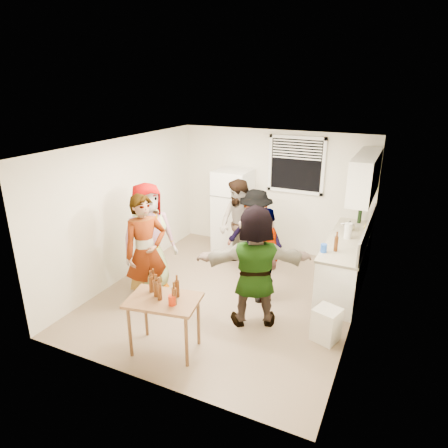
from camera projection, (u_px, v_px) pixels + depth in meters
The scene contains 23 objects.
room at pixel (228, 295), 6.70m from camera, with size 4.00×4.50×2.50m, color silver, non-canonical shape.
window at pixel (296, 165), 7.77m from camera, with size 1.12×0.10×1.06m, color white, non-canonical shape.
refrigerator at pixel (233, 210), 8.31m from camera, with size 0.70×0.70×1.70m, color white.
counter_lower at pixel (345, 264), 6.85m from camera, with size 0.60×2.20×0.86m, color white.
countertop at pixel (348, 240), 6.69m from camera, with size 0.64×2.22×0.04m, color #BEB699.
backsplash at pixel (367, 231), 6.51m from camera, with size 0.03×2.20×0.36m, color #A49E97.
upper_cabinets at pixel (365, 176), 6.45m from camera, with size 0.34×1.60×0.70m, color white.
kettle at pixel (349, 230), 7.05m from camera, with size 0.23×0.19×0.19m, color silver, non-canonical shape.
paper_towel at pixel (347, 238), 6.71m from camera, with size 0.12×0.12×0.27m, color white.
wine_bottle at pixel (359, 223), 7.44m from camera, with size 0.07×0.07×0.29m, color black.
beer_bottle_counter at pixel (335, 251), 6.20m from camera, with size 0.06×0.06×0.24m, color #47230C.
blue_cup at pixel (323, 252), 6.16m from camera, with size 0.10×0.10×0.13m, color blue.
picture_frame at pixel (365, 229), 6.91m from camera, with size 0.02×0.17×0.14m, color yellow.
trash_bin at pixel (326, 324), 5.48m from camera, with size 0.33×0.33×0.48m, color beige.
serving_table at pixel (166, 349), 5.35m from camera, with size 0.91×0.61×0.77m, color brown, non-canonical shape.
beer_bottle_table at pixel (178, 296), 5.15m from camera, with size 0.06×0.06×0.23m, color #47230C.
red_cup at pixel (172, 305), 4.96m from camera, with size 0.10×0.10×0.13m, color #A02005.
guest_grey at pixel (152, 288), 6.95m from camera, with size 0.91×1.87×0.60m, color #979797.
guest_stripe at pixel (150, 305), 6.42m from camera, with size 0.67×1.84×0.44m, color #141933.
guest_back_left at pixel (238, 267), 7.70m from camera, with size 0.84×1.72×0.65m, color brown.
guest_back_right at pixel (254, 274), 7.43m from camera, with size 1.05×1.62×0.60m, color #404146.
guest_black at pixel (264, 297), 6.65m from camera, with size 0.91×1.56×0.38m, color black.
guest_orange at pixel (253, 321), 5.98m from camera, with size 1.69×1.82×0.54m, color tan.
Camera 1 is at (2.46, -5.35, 3.40)m, focal length 32.00 mm.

